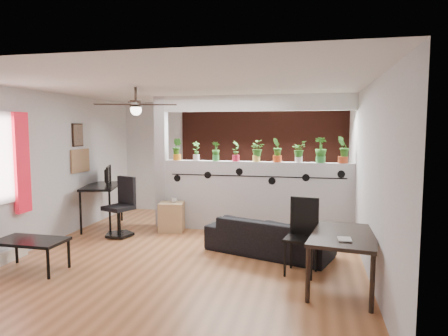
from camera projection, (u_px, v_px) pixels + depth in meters
The scene contains 29 objects.
room_shell at pixel (193, 172), 6.28m from camera, with size 6.30×7.10×2.90m.
partition_wall at pixel (256, 197), 7.63m from camera, with size 3.60×0.18×1.35m, color #BCBCC1.
ceiling_header at pixel (257, 103), 7.45m from camera, with size 3.60×0.18×0.30m, color silver.
pier_column at pixel (162, 162), 7.98m from camera, with size 0.22×0.20×2.60m, color #BCBCC1.
brick_panel at pixel (265, 158), 8.99m from camera, with size 3.90×0.05×2.60m, color #9D402D.
vine_decal at pixel (255, 176), 7.49m from camera, with size 3.31×0.01×0.30m.
baseboard_heater at pixel (1, 259), 5.79m from camera, with size 0.08×1.00×0.18m, color silver.
corkboard at pixel (80, 161), 7.76m from camera, with size 0.03×0.60×0.45m, color #916946.
framed_art at pixel (78, 135), 7.66m from camera, with size 0.03×0.34×0.44m.
ceiling_fan at pixel (136, 106), 6.06m from camera, with size 1.19×1.19×0.43m.
potted_plant_0 at pixel (177, 149), 7.88m from camera, with size 0.26×0.23×0.44m.
potted_plant_1 at pixel (196, 150), 7.80m from camera, with size 0.23×0.21×0.38m.
potted_plant_2 at pixel (216, 151), 7.71m from camera, with size 0.20×0.17×0.37m.
potted_plant_3 at pixel (236, 150), 7.63m from camera, with size 0.21×0.24×0.40m.
potted_plant_4 at pixel (256, 150), 7.54m from camera, with size 0.26×0.26×0.41m.
potted_plant_5 at pixel (277, 149), 7.45m from camera, with size 0.19×0.24×0.45m.
potted_plant_6 at pixel (299, 151), 7.37m from camera, with size 0.24×0.25×0.40m.
potted_plant_7 at pixel (321, 149), 7.28m from camera, with size 0.26×0.22×0.47m.
potted_plant_8 at pixel (343, 149), 7.19m from camera, with size 0.31×0.28×0.49m.
sofa at pixel (269, 236), 6.31m from camera, with size 1.87×0.74×0.55m, color black.
cube_shelf at pixel (172, 217), 7.68m from camera, with size 0.46×0.41×0.56m, color tan.
cup at pixel (174, 200), 7.64m from camera, with size 0.13×0.13×0.10m, color gray.
computer_desk at pixel (102, 189), 7.95m from camera, with size 0.92×1.30×0.85m.
monitor at pixel (105, 179), 8.08m from camera, with size 0.06×0.36×0.20m, color black.
office_chair at pixel (121, 211), 7.32m from camera, with size 0.58×0.59×1.07m.
dining_table at pixel (345, 240), 4.91m from camera, with size 0.95×1.36×0.69m.
book at pixel (338, 239), 4.63m from camera, with size 0.15×0.20×0.02m, color gray.
folding_chair at pixel (303, 229), 5.47m from camera, with size 0.49×0.49×1.03m.
coffee_table at pixel (31, 243), 5.53m from camera, with size 0.96×0.54×0.44m.
Camera 1 is at (1.85, -5.99, 1.98)m, focal length 32.00 mm.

